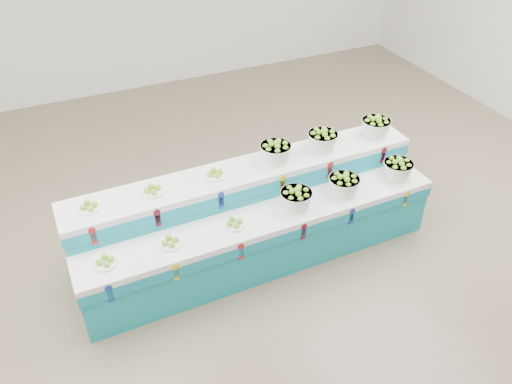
{
  "coord_description": "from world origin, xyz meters",
  "views": [
    {
      "loc": [
        -1.99,
        -3.94,
        4.13
      ],
      "look_at": [
        -0.2,
        0.05,
        0.87
      ],
      "focal_mm": 35.83,
      "sensor_mm": 36.0,
      "label": 1
    }
  ],
  "objects_px": {
    "basket_lower_left": "(296,199)",
    "basket_upper_right": "(376,126)",
    "display_stand": "(256,218)",
    "plate_upper_mid": "(152,189)"
  },
  "relations": [
    {
      "from": "basket_lower_left",
      "to": "plate_upper_mid",
      "type": "relative_size",
      "value": 1.5
    },
    {
      "from": "display_stand",
      "to": "plate_upper_mid",
      "type": "distance_m",
      "value": 1.21
    },
    {
      "from": "display_stand",
      "to": "basket_upper_right",
      "type": "relative_size",
      "value": 11.73
    },
    {
      "from": "basket_lower_left",
      "to": "basket_upper_right",
      "type": "height_order",
      "value": "basket_upper_right"
    },
    {
      "from": "plate_upper_mid",
      "to": "basket_upper_right",
      "type": "xyz_separation_m",
      "value": [
        2.73,
        0.04,
        0.08
      ]
    },
    {
      "from": "display_stand",
      "to": "basket_upper_right",
      "type": "bearing_deg",
      "value": 8.42
    },
    {
      "from": "plate_upper_mid",
      "to": "basket_upper_right",
      "type": "relative_size",
      "value": 0.67
    },
    {
      "from": "display_stand",
      "to": "plate_upper_mid",
      "type": "bearing_deg",
      "value": 166.57
    },
    {
      "from": "display_stand",
      "to": "basket_upper_right",
      "type": "distance_m",
      "value": 1.82
    },
    {
      "from": "display_stand",
      "to": "plate_upper_mid",
      "type": "relative_size",
      "value": 17.61
    }
  ]
}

